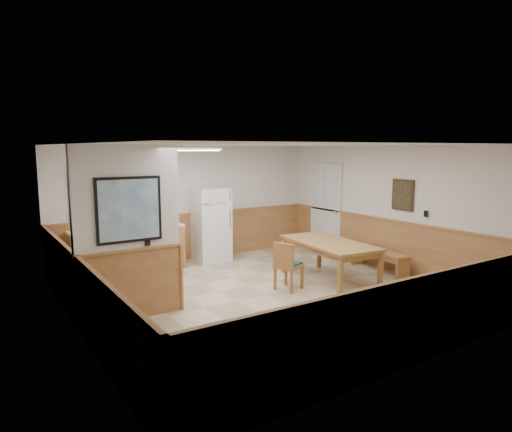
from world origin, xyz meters
TOP-DOWN VIEW (x-y plane):
  - ground at (0.00, 0.00)m, footprint 6.00×6.00m
  - ceiling at (0.00, 0.00)m, footprint 6.00×6.00m
  - back_wall at (0.00, 3.00)m, footprint 6.00×0.02m
  - right_wall at (3.00, 0.00)m, footprint 0.02×6.00m
  - left_wall at (-3.00, 0.00)m, footprint 0.02×6.00m
  - wainscot_back at (0.00, 2.98)m, footprint 6.00×0.04m
  - wainscot_right at (2.98, 0.00)m, footprint 0.04×6.00m
  - wainscot_left at (-2.98, 0.00)m, footprint 0.04×6.00m
  - partition_wall at (-2.25, 0.19)m, footprint 1.50×0.20m
  - kitchen_counter at (-1.21, 2.68)m, footprint 2.20×0.61m
  - exterior_door at (2.96, 1.90)m, footprint 0.07×1.02m
  - kitchen_window at (-2.10, 2.98)m, footprint 0.80×0.04m
  - wall_painting at (2.97, -0.30)m, footprint 0.04×0.50m
  - fluorescent_fixture at (-0.80, 1.30)m, footprint 1.20×0.30m
  - refrigerator at (0.31, 2.63)m, footprint 0.74×0.74m
  - dining_table at (1.40, 0.03)m, footprint 1.17×2.03m
  - dining_bench at (2.69, -0.02)m, footprint 0.52×1.48m
  - dining_chair at (0.42, 0.02)m, footprint 0.64×0.53m
  - fire_extinguisher at (-0.58, 2.72)m, footprint 0.12×0.12m
  - soap_bottle at (-2.07, 2.71)m, footprint 0.08×0.08m

SIDE VIEW (x-z plane):
  - ground at x=0.00m, z-range 0.00..0.00m
  - dining_bench at x=2.69m, z-range 0.11..0.56m
  - kitchen_counter at x=-1.21m, z-range -0.04..0.96m
  - dining_chair at x=0.42m, z-range 0.07..0.92m
  - wainscot_back at x=0.00m, z-range 0.00..1.00m
  - wainscot_right at x=2.98m, z-range 0.00..1.00m
  - wainscot_left at x=-2.98m, z-range 0.00..1.00m
  - dining_table at x=1.40m, z-range 0.29..1.04m
  - refrigerator at x=0.31m, z-range 0.00..1.59m
  - soap_bottle at x=-2.07m, z-range 0.90..1.15m
  - exterior_door at x=2.96m, z-range -0.02..2.13m
  - fire_extinguisher at x=-0.58m, z-range 0.88..1.29m
  - partition_wall at x=-2.25m, z-range -0.02..2.48m
  - back_wall at x=0.00m, z-range 0.00..2.50m
  - right_wall at x=3.00m, z-range 0.00..2.50m
  - left_wall at x=-3.00m, z-range 0.00..2.50m
  - kitchen_window at x=-2.10m, z-range 1.05..2.05m
  - wall_painting at x=2.97m, z-range 1.25..1.85m
  - fluorescent_fixture at x=-0.80m, z-range 2.40..2.49m
  - ceiling at x=0.00m, z-range 2.49..2.51m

